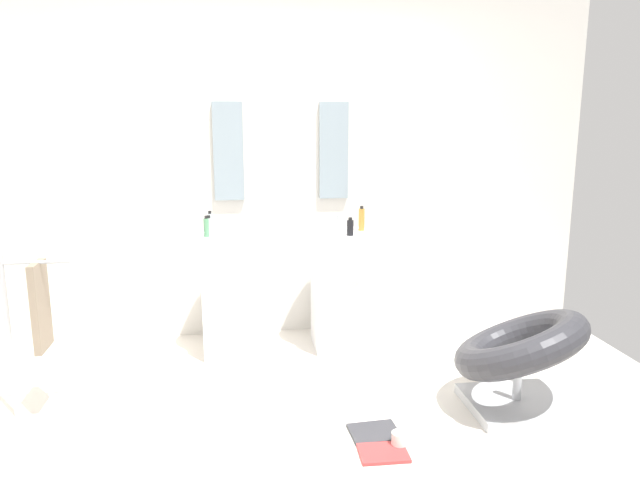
# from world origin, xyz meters

# --- Properties ---
(ground_plane) EXTENTS (4.80, 3.60, 0.04)m
(ground_plane) POSITION_xyz_m (0.00, 0.00, -0.02)
(ground_plane) COLOR silver
(rear_partition) EXTENTS (4.80, 0.10, 2.60)m
(rear_partition) POSITION_xyz_m (0.00, 1.65, 1.30)
(rear_partition) COLOR silver
(rear_partition) RESTS_ON ground_plane
(pedestal_sink_left) EXTENTS (0.49, 0.49, 0.97)m
(pedestal_sink_left) POSITION_xyz_m (-0.40, 1.22, 0.48)
(pedestal_sink_left) COLOR white
(pedestal_sink_left) RESTS_ON ground_plane
(pedestal_sink_right) EXTENTS (0.49, 0.49, 0.97)m
(pedestal_sink_right) POSITION_xyz_m (0.40, 1.22, 0.48)
(pedestal_sink_right) COLOR white
(pedestal_sink_right) RESTS_ON ground_plane
(vanity_mirror_left) EXTENTS (0.22, 0.03, 0.73)m
(vanity_mirror_left) POSITION_xyz_m (-0.40, 1.58, 1.43)
(vanity_mirror_left) COLOR #8C9EA8
(vanity_mirror_right) EXTENTS (0.22, 0.03, 0.73)m
(vanity_mirror_right) POSITION_xyz_m (0.40, 1.58, 1.43)
(vanity_mirror_right) COLOR #8C9EA8
(lounge_chair) EXTENTS (1.10, 1.10, 0.65)m
(lounge_chair) POSITION_xyz_m (1.25, 0.10, 0.35)
(lounge_chair) COLOR #B7BABF
(lounge_chair) RESTS_ON ground_plane
(towel_rack) EXTENTS (0.37, 0.22, 0.95)m
(towel_rack) POSITION_xyz_m (-1.46, 0.40, 0.63)
(towel_rack) COLOR #B7BABF
(towel_rack) RESTS_ON ground_plane
(area_rug) EXTENTS (0.90, 0.79, 0.01)m
(area_rug) POSITION_xyz_m (0.38, -0.13, 0.01)
(area_rug) COLOR white
(area_rug) RESTS_ON ground_plane
(magazine_charcoal) EXTENTS (0.27, 0.23, 0.02)m
(magazine_charcoal) POSITION_xyz_m (0.36, -0.08, 0.02)
(magazine_charcoal) COLOR #38383D
(magazine_charcoal) RESTS_ON area_rug
(magazine_red) EXTENTS (0.25, 0.19, 0.02)m
(magazine_red) POSITION_xyz_m (0.36, -0.28, 0.02)
(magazine_red) COLOR #B73838
(magazine_red) RESTS_ON area_rug
(coffee_mug) EXTENTS (0.08, 0.08, 0.08)m
(coffee_mug) POSITION_xyz_m (0.45, -0.22, 0.05)
(coffee_mug) COLOR white
(coffee_mug) RESTS_ON area_rug
(soap_bottle_green) EXTENTS (0.04, 0.04, 0.15)m
(soap_bottle_green) POSITION_xyz_m (-0.56, 1.17, 0.93)
(soap_bottle_green) COLOR #59996B
(soap_bottle_green) RESTS_ON pedestal_sink_left
(soap_bottle_black) EXTENTS (0.05, 0.05, 0.13)m
(soap_bottle_black) POSITION_xyz_m (0.44, 1.09, 0.92)
(soap_bottle_black) COLOR black
(soap_bottle_black) RESTS_ON pedestal_sink_right
(soap_bottle_white) EXTENTS (0.05, 0.05, 0.14)m
(soap_bottle_white) POSITION_xyz_m (-0.54, 1.21, 0.93)
(soap_bottle_white) COLOR white
(soap_bottle_white) RESTS_ON pedestal_sink_left
(soap_bottle_amber) EXTENTS (0.04, 0.04, 0.18)m
(soap_bottle_amber) POSITION_xyz_m (0.55, 1.26, 0.95)
(soap_bottle_amber) COLOR #C68C38
(soap_bottle_amber) RESTS_ON pedestal_sink_right
(soap_bottle_clear) EXTENTS (0.04, 0.04, 0.17)m
(soap_bottle_clear) POSITION_xyz_m (-0.53, 1.25, 0.94)
(soap_bottle_clear) COLOR silver
(soap_bottle_clear) RESTS_ON pedestal_sink_left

